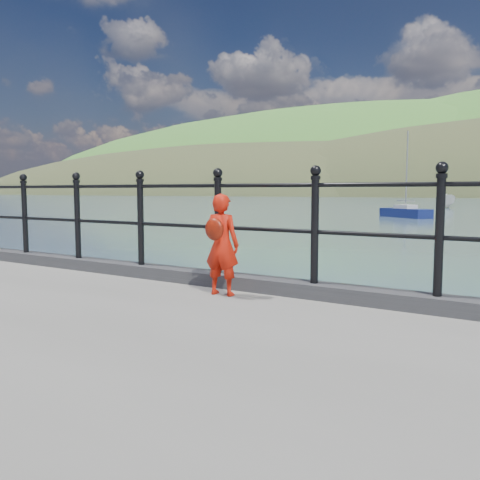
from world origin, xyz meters
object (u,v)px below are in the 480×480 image
Objects in this scene: child at (221,244)px; sailboat_port at (405,213)px; railing at (264,216)px; launch_white at (447,201)px.

child is 37.05m from sailboat_port.
sailboat_port is (-7.61, 36.24, -1.20)m from child.
sailboat_port is at bearing 102.40° from railing.
child reaches higher than launch_white.
railing is 2.63× the size of sailboat_port.
railing is 17.08× the size of child.
sailboat_port is at bearing -84.43° from child.
child is 62.02m from launch_white.
launch_white is at bearing 129.58° from sailboat_port.
child is 0.24× the size of launch_white.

